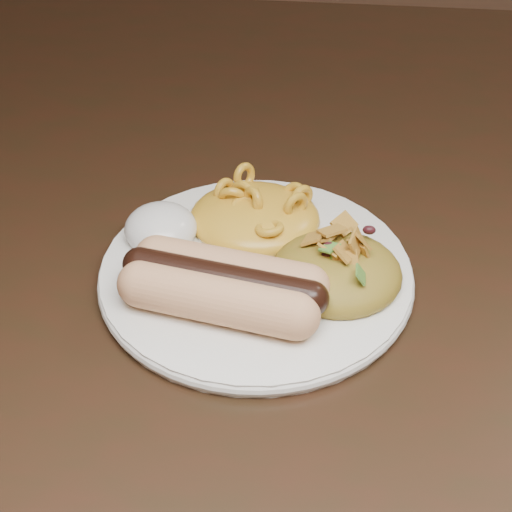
# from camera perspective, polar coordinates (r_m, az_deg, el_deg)

# --- Properties ---
(table) EXTENTS (1.60, 0.90, 0.75)m
(table) POSITION_cam_1_polar(r_m,az_deg,el_deg) (0.65, 10.25, -5.48)
(table) COLOR black
(table) RESTS_ON floor
(plate) EXTENTS (0.22, 0.22, 0.01)m
(plate) POSITION_cam_1_polar(r_m,az_deg,el_deg) (0.54, -0.00, -1.27)
(plate) COLOR white
(plate) RESTS_ON table
(hotdog) EXTENTS (0.12, 0.08, 0.03)m
(hotdog) POSITION_cam_1_polar(r_m,az_deg,el_deg) (0.50, -2.38, -2.09)
(hotdog) COLOR tan
(hotdog) RESTS_ON plate
(mac_and_cheese) EXTENTS (0.12, 0.11, 0.04)m
(mac_and_cheese) POSITION_cam_1_polar(r_m,az_deg,el_deg) (0.57, -0.09, 3.94)
(mac_and_cheese) COLOR gold
(mac_and_cheese) RESTS_ON plate
(sour_cream) EXTENTS (0.06, 0.06, 0.03)m
(sour_cream) POSITION_cam_1_polar(r_m,az_deg,el_deg) (0.56, -7.00, 2.63)
(sour_cream) COLOR silver
(sour_cream) RESTS_ON plate
(taco_salad) EXTENTS (0.09, 0.08, 0.04)m
(taco_salad) POSITION_cam_1_polar(r_m,az_deg,el_deg) (0.52, 5.93, -0.48)
(taco_salad) COLOR #AA5426
(taco_salad) RESTS_ON plate
(fork) EXTENTS (0.06, 0.14, 0.00)m
(fork) POSITION_cam_1_polar(r_m,az_deg,el_deg) (0.53, 3.50, -2.71)
(fork) COLOR white
(fork) RESTS_ON table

